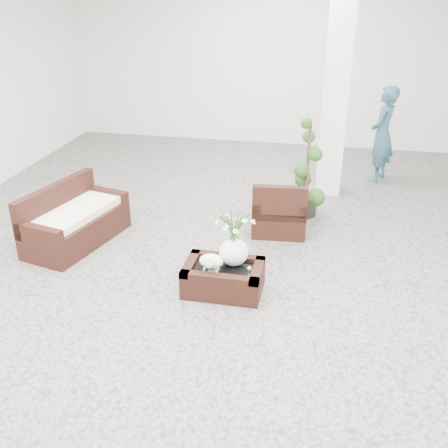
% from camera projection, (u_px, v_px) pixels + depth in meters
% --- Properties ---
extents(ground, '(11.00, 11.00, 0.00)m').
position_uv_depth(ground, '(226.00, 264.00, 6.71)').
color(ground, gray).
rests_on(ground, ground).
extents(column, '(0.40, 0.40, 3.50)m').
position_uv_depth(column, '(336.00, 88.00, 8.22)').
color(column, white).
rests_on(column, ground).
extents(coffee_table, '(0.90, 0.60, 0.31)m').
position_uv_depth(coffee_table, '(223.00, 279.00, 6.09)').
color(coffee_table, '#35170F').
rests_on(coffee_table, ground).
extents(sheep_figurine, '(0.28, 0.23, 0.21)m').
position_uv_depth(sheep_figurine, '(211.00, 263.00, 5.91)').
color(sheep_figurine, white).
rests_on(sheep_figurine, coffee_table).
extents(planter_narcissus, '(0.44, 0.44, 0.80)m').
position_uv_depth(planter_narcissus, '(234.00, 233.00, 5.92)').
color(planter_narcissus, white).
rests_on(planter_narcissus, coffee_table).
extents(tealight, '(0.04, 0.04, 0.03)m').
position_uv_depth(tealight, '(249.00, 268.00, 5.98)').
color(tealight, white).
rests_on(tealight, coffee_table).
extents(armchair, '(0.81, 0.78, 0.80)m').
position_uv_depth(armchair, '(280.00, 205.00, 7.44)').
color(armchair, '#35170F').
rests_on(armchair, ground).
extents(loveseat, '(1.05, 1.63, 0.80)m').
position_uv_depth(loveseat, '(75.00, 216.00, 7.10)').
color(loveseat, '#35170F').
rests_on(loveseat, ground).
extents(topiary, '(0.40, 0.40, 1.49)m').
position_uv_depth(topiary, '(307.00, 169.00, 7.79)').
color(topiary, '#214215').
rests_on(topiary, ground).
extents(shopper, '(0.60, 0.72, 1.68)m').
position_uv_depth(shopper, '(382.00, 134.00, 9.14)').
color(shopper, '#2A535E').
rests_on(shopper, ground).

